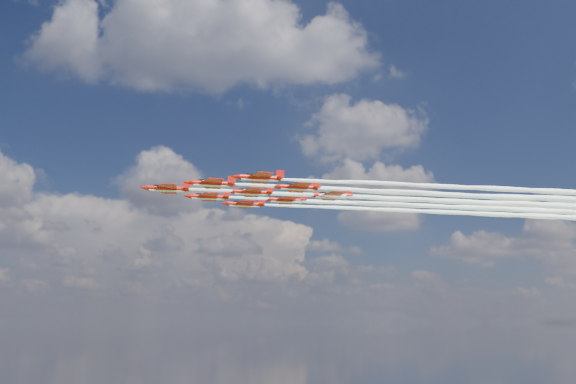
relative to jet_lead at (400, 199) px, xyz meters
name	(u,v)px	position (x,y,z in m)	size (l,w,h in m)	color
jet_lead	(400,199)	(0.00, 0.00, 0.00)	(121.37, 28.25, 2.91)	#B8110A
jet_row2_port	(449,194)	(11.11, -5.04, 0.00)	(121.37, 28.25, 2.91)	#B8110A
jet_row2_starb	(425,206)	(8.43, 8.83, 0.00)	(121.37, 28.25, 2.91)	#B8110A
jet_row3_port	(502,190)	(22.22, -10.09, 0.00)	(121.37, 28.25, 2.91)	#B8110A
jet_row3_centre	(472,202)	(19.54, 3.78, 0.00)	(121.37, 28.25, 2.91)	#B8110A
jet_row3_starb	(447,212)	(16.86, 17.65, 0.00)	(121.37, 28.25, 2.91)	#B8110A
jet_row4_port	(522,198)	(30.65, -1.26, 0.00)	(121.37, 28.25, 2.91)	#B8110A
jet_row4_starb	(492,209)	(27.97, 12.61, 0.00)	(121.37, 28.25, 2.91)	#B8110A
jet_tail	(541,205)	(39.08, 7.56, 0.00)	(121.37, 28.25, 2.91)	#B8110A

